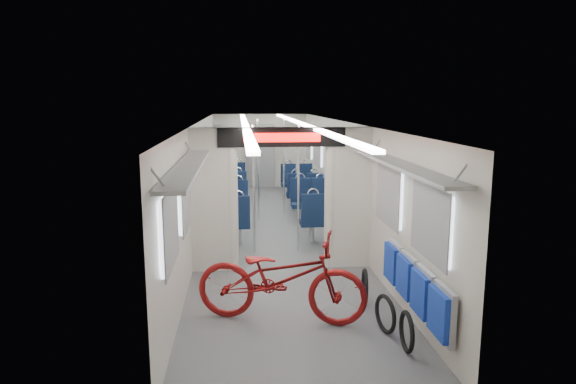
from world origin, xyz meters
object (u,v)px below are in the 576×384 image
Objects in this scene: flip_bench at (414,285)px; stanchion_near_left at (254,190)px; stanchion_far_left at (258,170)px; bike_hoop_c at (365,288)px; bike_hoop_b at (385,316)px; seat_bay_near_right at (317,206)px; seat_bay_near_left at (227,209)px; seat_bay_far_right at (301,184)px; bicycle at (281,278)px; stanchion_far_right at (284,167)px; stanchion_near_right at (298,189)px; bike_hoop_a at (407,334)px; seat_bay_far_left at (230,182)px.

flip_bench is 0.93× the size of stanchion_near_left.
stanchion_far_left is at bearing 86.14° from stanchion_near_left.
bike_hoop_c is at bearing 112.34° from flip_bench.
seat_bay_near_right is at bearing 90.96° from bike_hoop_b.
seat_bay_near_left is 0.88× the size of stanchion_near_left.
bicycle is at bearing -98.78° from seat_bay_far_right.
flip_bench is at bearing 1.44° from bike_hoop_b.
stanchion_far_left reaches higher than seat_bay_far_right.
stanchion_far_right reaches higher than bicycle.
flip_bench is 0.93× the size of stanchion_near_right.
bike_hoop_c is at bearing 95.27° from bike_hoop_a.
bike_hoop_b is 0.89m from bike_hoop_c.
bicycle is 7.32m from seat_bay_far_right.
bike_hoop_a is 7.06m from stanchion_far_right.
stanchion_far_right is at bearing 108.01° from seat_bay_near_right.
flip_bench is at bearing -81.51° from stanchion_far_right.
stanchion_near_left is 0.79m from stanchion_near_right.
seat_bay_far_left is 0.85× the size of stanchion_far_right.
stanchion_near_left is at bearing -104.74° from stanchion_far_right.
bike_hoop_b is at bearing -67.69° from seat_bay_near_left.
seat_bay_near_right reaches higher than bike_hoop_c.
stanchion_far_right reaches higher than bike_hoop_b.
stanchion_far_right is (0.01, 3.07, 0.00)m from stanchion_near_right.
bike_hoop_b is 3.59m from stanchion_near_right.
stanchion_far_right reaches higher than bike_hoop_a.
flip_bench is 3.58m from stanchion_near_right.
stanchion_near_right is (0.79, -0.00, 0.00)m from stanchion_near_left.
seat_bay_near_right is at bearing -90.00° from seat_bay_far_right.
stanchion_far_left is (0.18, 2.61, 0.00)m from stanchion_near_left.
bike_hoop_a is at bearing -84.02° from stanchion_far_right.
bike_hoop_a is 4.07m from stanchion_near_right.
seat_bay_near_left is 3.45m from seat_bay_far_left.
stanchion_far_left is (-1.23, 5.13, 0.93)m from bike_hoop_c.
bike_hoop_c is 0.21× the size of stanchion_near_right.
seat_bay_near_left is 0.88× the size of stanchion_near_right.
seat_bay_far_right reaches higher than bike_hoop_c.
stanchion_near_left is (-1.43, 3.41, 0.94)m from bike_hoop_b.
bike_hoop_a is 0.99× the size of bike_hoop_b.
bicycle is 4.52× the size of bike_hoop_b.
bike_hoop_b is at bearing -95.23° from bicycle.
bike_hoop_c reaches higher than bike_hoop_a.
stanchion_near_left is (-1.41, 2.52, 0.93)m from bike_hoop_c.
stanchion_far_left is at bearing 133.76° from seat_bay_near_right.
bike_hoop_c is at bearing -75.25° from seat_bay_far_left.
bike_hoop_b is 3.82m from stanchion_near_left.
stanchion_far_left reaches higher than seat_bay_far_left.
stanchion_far_right is at bearing 95.98° from bike_hoop_a.
stanchion_far_left is at bearing -125.32° from seat_bay_far_right.
bike_hoop_b is at bearing -78.21° from stanchion_far_left.
seat_bay_near_right is at bearing 1.40° from seat_bay_near_left.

